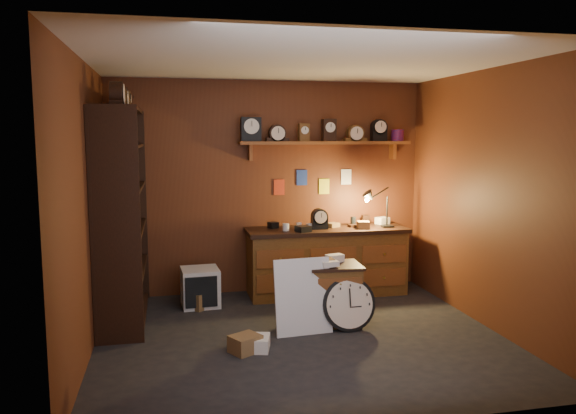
{
  "coord_description": "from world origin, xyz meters",
  "views": [
    {
      "loc": [
        -1.26,
        -5.26,
        2.01
      ],
      "look_at": [
        -0.06,
        0.35,
        1.28
      ],
      "focal_mm": 35.0,
      "sensor_mm": 36.0,
      "label": 1
    }
  ],
  "objects_px": {
    "workbench": "(327,257)",
    "big_round_clock": "(349,304)",
    "shelving_unit": "(119,206)",
    "low_cabinet": "(334,291)"
  },
  "relations": [
    {
      "from": "shelving_unit",
      "to": "low_cabinet",
      "type": "distance_m",
      "value": 2.49
    },
    {
      "from": "workbench",
      "to": "low_cabinet",
      "type": "height_order",
      "value": "workbench"
    },
    {
      "from": "shelving_unit",
      "to": "workbench",
      "type": "distance_m",
      "value": 2.64
    },
    {
      "from": "big_round_clock",
      "to": "low_cabinet",
      "type": "bearing_deg",
      "value": 109.54
    },
    {
      "from": "workbench",
      "to": "big_round_clock",
      "type": "distance_m",
      "value": 1.38
    },
    {
      "from": "shelving_unit",
      "to": "low_cabinet",
      "type": "relative_size",
      "value": 3.5
    },
    {
      "from": "shelving_unit",
      "to": "big_round_clock",
      "type": "bearing_deg",
      "value": -20.35
    },
    {
      "from": "workbench",
      "to": "big_round_clock",
      "type": "bearing_deg",
      "value": -96.22
    },
    {
      "from": "low_cabinet",
      "to": "workbench",
      "type": "bearing_deg",
      "value": 81.65
    },
    {
      "from": "shelving_unit",
      "to": "low_cabinet",
      "type": "bearing_deg",
      "value": -15.36
    }
  ]
}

